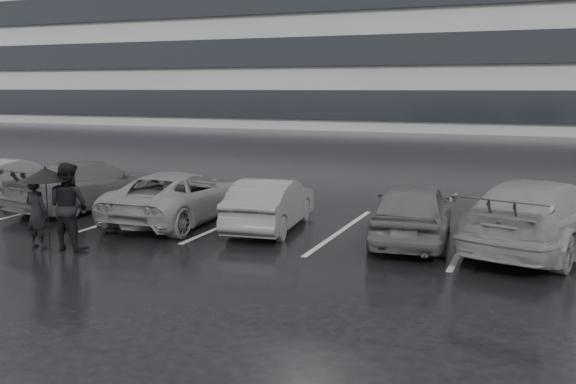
% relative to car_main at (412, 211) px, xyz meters
% --- Properties ---
extents(ground, '(160.00, 160.00, 0.00)m').
position_rel_car_main_xyz_m(ground, '(-2.32, -2.05, -0.68)').
color(ground, black).
rests_on(ground, ground).
extents(car_main, '(2.01, 4.11, 1.35)m').
position_rel_car_main_xyz_m(car_main, '(0.00, 0.00, 0.00)').
color(car_main, black).
rests_on(car_main, ground).
extents(car_west_a, '(1.72, 3.80, 1.21)m').
position_rel_car_main_xyz_m(car_west_a, '(-3.32, 0.03, -0.07)').
color(car_west_a, '#323134').
rests_on(car_west_a, ground).
extents(car_west_b, '(2.21, 4.58, 1.26)m').
position_rel_car_main_xyz_m(car_west_b, '(-5.76, -0.04, -0.05)').
color(car_west_b, '#4A4A4C').
rests_on(car_west_b, ground).
extents(car_west_c, '(2.82, 4.93, 1.35)m').
position_rel_car_main_xyz_m(car_west_c, '(-8.90, 0.52, -0.00)').
color(car_west_c, black).
rests_on(car_west_c, ground).
extents(car_west_d, '(1.46, 3.88, 1.27)m').
position_rel_car_main_xyz_m(car_west_d, '(-11.84, 0.64, -0.04)').
color(car_west_d, '#323134').
rests_on(car_west_d, ground).
extents(car_east, '(3.33, 5.40, 1.46)m').
position_rel_car_main_xyz_m(car_east, '(2.53, 0.22, 0.06)').
color(car_east, '#4A4A4C').
rests_on(car_east, ground).
extents(pedestrian_left, '(0.57, 0.39, 1.49)m').
position_rel_car_main_xyz_m(pedestrian_left, '(-7.06, -3.42, 0.07)').
color(pedestrian_left, black).
rests_on(pedestrian_left, ground).
extents(pedestrian_right, '(0.91, 0.72, 1.80)m').
position_rel_car_main_xyz_m(pedestrian_right, '(-6.39, -3.25, 0.22)').
color(pedestrian_right, black).
rests_on(pedestrian_right, ground).
extents(umbrella, '(1.01, 1.01, 1.72)m').
position_rel_car_main_xyz_m(umbrella, '(-6.76, -3.43, 0.89)').
color(umbrella, black).
rests_on(umbrella, ground).
extents(stall_stripes, '(19.72, 5.00, 0.00)m').
position_rel_car_main_xyz_m(stall_stripes, '(-3.12, 0.45, -0.67)').
color(stall_stripes, '#9D9EA0').
rests_on(stall_stripes, ground).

